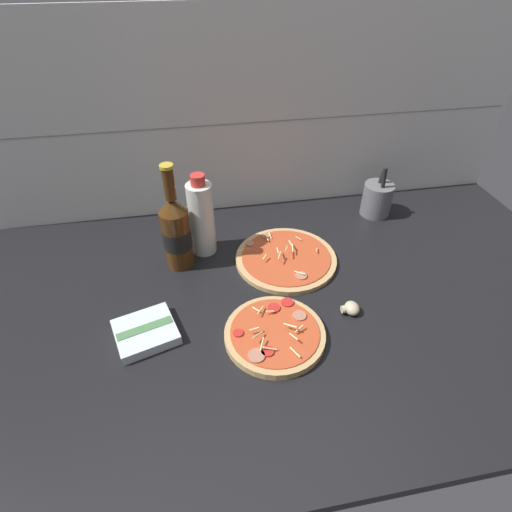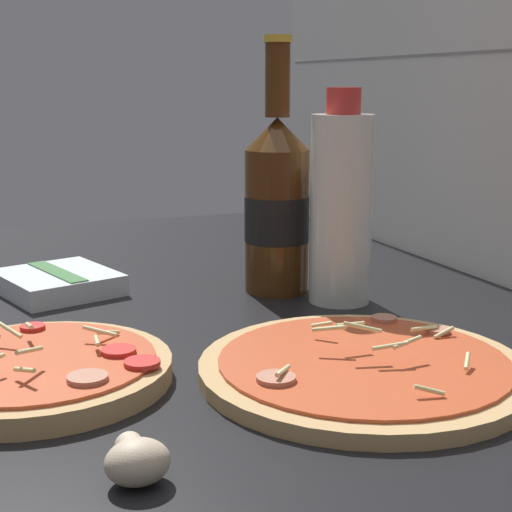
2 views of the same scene
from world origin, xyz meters
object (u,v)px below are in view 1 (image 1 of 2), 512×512
Objects in this scene: dish_towel at (146,332)px; mushroom_left at (351,308)px; pizza_far at (286,258)px; pizza_near at (275,334)px; oil_bottle at (202,218)px; utensil_crock at (377,199)px; beer_bottle at (176,232)px.

mushroom_left is at bearing -1.94° from dish_towel.
pizza_far is at bearing 28.45° from dish_towel.
pizza_near is 26.89cm from pizza_far.
oil_bottle is 1.41× the size of utensil_crock.
mushroom_left is (10.38, -21.46, 0.65)cm from pizza_far.
mushroom_left is 47.08cm from dish_towel.
beer_bottle reaches higher than pizza_far.
pizza_far reaches higher than dish_towel.
dish_towel is (-15.31, -28.72, -9.54)cm from oil_bottle.
beer_bottle is 47.17cm from mushroom_left.
mushroom_left is 0.27× the size of dish_towel.
dish_towel is at bearing 178.06° from mushroom_left.
oil_bottle is at bearing 157.50° from pizza_far.
mushroom_left is at bearing -64.20° from pizza_far.
mushroom_left is (19.14, 3.96, 0.40)cm from pizza_near.
utensil_crock reaches higher than dish_towel.
pizza_near is at bearing -109.02° from pizza_far.
beer_bottle is 63.37cm from utensil_crock.
pizza_far is 1.65× the size of utensil_crock.
oil_bottle is at bearing 136.32° from mushroom_left.
utensil_crock is at bearing 12.71° from beer_bottle.
beer_bottle reaches higher than pizza_near.
oil_bottle reaches higher than dish_towel.
utensil_crock is (61.61, 13.89, -5.20)cm from beer_bottle.
utensil_crock is at bearing 59.74° from mushroom_left.
pizza_far is at bearing -8.38° from beer_bottle.
pizza_far is at bearing -151.64° from utensil_crock.
pizza_far is 6.43× the size of mushroom_left.
beer_bottle reaches higher than oil_bottle.
utensil_crock reaches higher than mushroom_left.
pizza_far is 23.85cm from mushroom_left.
pizza_near is 19.55cm from mushroom_left.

